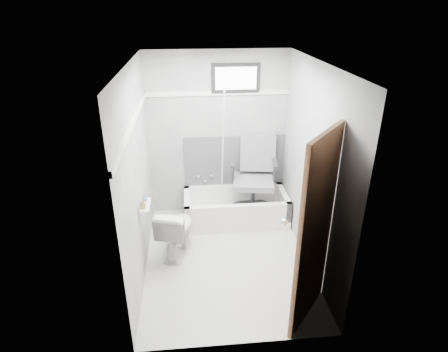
{
  "coord_description": "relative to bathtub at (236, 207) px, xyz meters",
  "views": [
    {
      "loc": [
        -0.4,
        -3.83,
        2.97
      ],
      "look_at": [
        0.0,
        0.35,
        1.0
      ],
      "focal_mm": 30.0,
      "sensor_mm": 36.0,
      "label": 1
    }
  ],
  "objects": [
    {
      "name": "toilet",
      "position": [
        -0.85,
        -0.72,
        0.12
      ],
      "size": [
        0.56,
        0.76,
        0.67
      ],
      "primitive_type": "imported",
      "rotation": [
        0.0,
        0.0,
        2.85
      ],
      "color": "silver",
      "rests_on": "floor"
    },
    {
      "name": "trim_back",
      "position": [
        -0.23,
        0.36,
        1.61
      ],
      "size": [
        2.0,
        0.02,
        0.06
      ],
      "primitive_type": "cube",
      "color": "white",
      "rests_on": "wall_back"
    },
    {
      "name": "ceiling",
      "position": [
        -0.23,
        -0.93,
        2.19
      ],
      "size": [
        2.6,
        2.6,
        0.0
      ],
      "primitive_type": "plane",
      "rotation": [
        3.14,
        0.0,
        0.0
      ],
      "color": "silver",
      "rests_on": "floor"
    },
    {
      "name": "office_chair",
      "position": [
        0.25,
        0.02,
        0.49
      ],
      "size": [
        0.76,
        0.76,
        1.15
      ],
      "primitive_type": null,
      "rotation": [
        0.0,
        0.0,
        -0.15
      ],
      "color": "#5E5E63",
      "rests_on": "bathtub"
    },
    {
      "name": "shelf",
      "position": [
        -1.16,
        -1.05,
        0.69
      ],
      "size": [
        0.1,
        0.32,
        0.02
      ],
      "primitive_type": "cube",
      "color": "white",
      "rests_on": "wall_left"
    },
    {
      "name": "wall_front",
      "position": [
        -0.23,
        -2.23,
        0.99
      ],
      "size": [
        2.0,
        0.02,
        2.4
      ],
      "primitive_type": "cube",
      "color": "slate",
      "rests_on": "floor"
    },
    {
      "name": "bathtub",
      "position": [
        0.0,
        0.0,
        0.0
      ],
      "size": [
        1.5,
        0.7,
        0.42
      ],
      "primitive_type": null,
      "color": "white",
      "rests_on": "floor"
    },
    {
      "name": "floor",
      "position": [
        -0.23,
        -0.93,
        -0.21
      ],
      "size": [
        2.6,
        2.6,
        0.0
      ],
      "primitive_type": "plane",
      "color": "silver",
      "rests_on": "ground"
    },
    {
      "name": "wall_back",
      "position": [
        -0.23,
        0.37,
        0.99
      ],
      "size": [
        2.0,
        0.02,
        2.4
      ],
      "primitive_type": "cube",
      "color": "slate",
      "rests_on": "floor"
    },
    {
      "name": "window",
      "position": [
        0.02,
        0.36,
        1.81
      ],
      "size": [
        0.66,
        0.04,
        0.4
      ],
      "primitive_type": null,
      "color": "black",
      "rests_on": "wall_back"
    },
    {
      "name": "wall_right",
      "position": [
        0.77,
        -0.93,
        0.99
      ],
      "size": [
        0.02,
        2.6,
        2.4
      ],
      "primitive_type": "cube",
      "color": "slate",
      "rests_on": "floor"
    },
    {
      "name": "wall_left",
      "position": [
        -1.23,
        -0.93,
        0.99
      ],
      "size": [
        0.02,
        2.6,
        2.4
      ],
      "primitive_type": "cube",
      "color": "slate",
      "rests_on": "floor"
    },
    {
      "name": "backerboard",
      "position": [
        0.02,
        0.36,
        0.59
      ],
      "size": [
        1.5,
        0.02,
        0.78
      ],
      "primitive_type": "cube",
      "color": "#4C4C4F",
      "rests_on": "wall_back"
    },
    {
      "name": "soap_bottle_b",
      "position": [
        -1.17,
        -0.99,
        0.75
      ],
      "size": [
        0.09,
        0.09,
        0.09
      ],
      "primitive_type": "imported",
      "rotation": [
        0.0,
        0.0,
        0.44
      ],
      "color": "slate",
      "rests_on": "shelf"
    },
    {
      "name": "soap_bottle_a",
      "position": [
        -1.17,
        -1.13,
        0.76
      ],
      "size": [
        0.06,
        0.06,
        0.12
      ],
      "primitive_type": "imported",
      "rotation": [
        0.0,
        0.0,
        -0.14
      ],
      "color": "#A28751",
      "rests_on": "shelf"
    },
    {
      "name": "trim_left",
      "position": [
        -1.22,
        -0.93,
        1.61
      ],
      "size": [
        0.02,
        2.6,
        0.06
      ],
      "primitive_type": "cube",
      "color": "white",
      "rests_on": "wall_left"
    },
    {
      "name": "pole",
      "position": [
        -0.18,
        0.13,
        0.84
      ],
      "size": [
        0.02,
        0.52,
        1.89
      ],
      "primitive_type": "cylinder",
      "rotation": [
        0.26,
        0.0,
        0.0
      ],
      "color": "white",
      "rests_on": "bathtub"
    },
    {
      "name": "faucet",
      "position": [
        -0.43,
        0.34,
        0.34
      ],
      "size": [
        0.26,
        0.1,
        0.16
      ],
      "primitive_type": null,
      "color": "silver",
      "rests_on": "wall_back"
    },
    {
      "name": "door",
      "position": [
        0.75,
        -2.21,
        0.79
      ],
      "size": [
        0.78,
        0.78,
        2.0
      ],
      "primitive_type": null,
      "color": "brown",
      "rests_on": "floor"
    }
  ]
}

